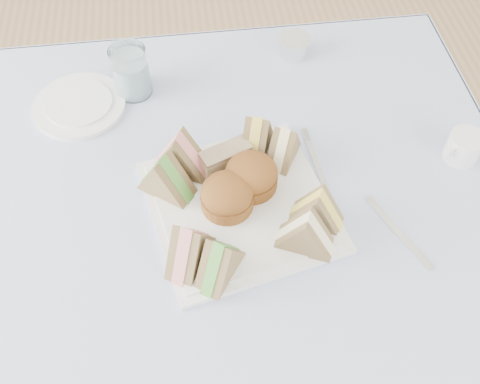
{
  "coord_description": "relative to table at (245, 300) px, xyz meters",
  "views": [
    {
      "loc": [
        -0.08,
        -0.52,
        1.54
      ],
      "look_at": [
        -0.01,
        0.01,
        0.8
      ],
      "focal_mm": 40.0,
      "sensor_mm": 36.0,
      "label": 1
    }
  ],
  "objects": [
    {
      "name": "pastry_slice",
      "position": [
        -0.02,
        0.1,
        0.41
      ],
      "size": [
        0.1,
        0.07,
        0.04
      ],
      "primitive_type": "cube",
      "rotation": [
        0.0,
        0.0,
        0.39
      ],
      "color": "beige",
      "rests_on": "serving_plate"
    },
    {
      "name": "tablecloth",
      "position": [
        0.0,
        0.0,
        0.37
      ],
      "size": [
        1.02,
        1.02,
        0.01
      ],
      "primitive_type": "cube",
      "color": "#B3C8FD",
      "rests_on": "table"
    },
    {
      "name": "tea_strainer",
      "position": [
        0.16,
        0.41,
        0.4
      ],
      "size": [
        0.09,
        0.09,
        0.04
      ],
      "primitive_type": "cylinder",
      "rotation": [
        0.0,
        0.0,
        -0.32
      ],
      "color": "silver",
      "rests_on": "tablecloth"
    },
    {
      "name": "sandwich_fr_a",
      "position": [
        0.12,
        -0.04,
        0.43
      ],
      "size": [
        0.1,
        0.08,
        0.08
      ],
      "primitive_type": null,
      "rotation": [
        0.0,
        0.0,
        -0.49
      ],
      "color": "brown",
      "rests_on": "serving_plate"
    },
    {
      "name": "table",
      "position": [
        0.0,
        0.0,
        0.0
      ],
      "size": [
        0.9,
        0.9,
        0.74
      ],
      "primitive_type": "cube",
      "color": "brown",
      "rests_on": "floor"
    },
    {
      "name": "sandwich_fl_b",
      "position": [
        -0.06,
        -0.12,
        0.43
      ],
      "size": [
        0.09,
        0.11,
        0.09
      ],
      "primitive_type": null,
      "rotation": [
        0.0,
        0.0,
        0.96
      ],
      "color": "brown",
      "rests_on": "serving_plate"
    },
    {
      "name": "floor",
      "position": [
        0.0,
        0.0,
        -0.37
      ],
      "size": [
        4.0,
        4.0,
        0.0
      ],
      "primitive_type": "plane",
      "color": "#9E7751",
      "rests_on": "ground"
    },
    {
      "name": "knife",
      "position": [
        0.26,
        -0.08,
        0.38
      ],
      "size": [
        0.08,
        0.16,
        0.0
      ],
      "primitive_type": "cube",
      "rotation": [
        0.0,
        0.0,
        0.41
      ],
      "color": "silver",
      "rests_on": "tablecloth"
    },
    {
      "name": "sandwich_fl_a",
      "position": [
        -0.1,
        -0.09,
        0.43
      ],
      "size": [
        0.09,
        0.11,
        0.09
      ],
      "primitive_type": null,
      "rotation": [
        0.0,
        0.0,
        1.05
      ],
      "color": "brown",
      "rests_on": "serving_plate"
    },
    {
      "name": "scone_right",
      "position": [
        0.02,
        0.05,
        0.42
      ],
      "size": [
        0.13,
        0.13,
        0.06
      ],
      "primitive_type": "cylinder",
      "rotation": [
        0.0,
        0.0,
        0.5
      ],
      "color": "brown",
      "rests_on": "serving_plate"
    },
    {
      "name": "sandwich_fr_b",
      "position": [
        0.09,
        -0.09,
        0.43
      ],
      "size": [
        0.11,
        0.08,
        0.09
      ],
      "primitive_type": null,
      "rotation": [
        0.0,
        0.0,
        -0.43
      ],
      "color": "brown",
      "rests_on": "serving_plate"
    },
    {
      "name": "sandwich_br_b",
      "position": [
        0.04,
        0.13,
        0.43
      ],
      "size": [
        0.08,
        0.1,
        0.08
      ],
      "primitive_type": null,
      "rotation": [
        0.0,
        0.0,
        -1.97
      ],
      "color": "brown",
      "rests_on": "serving_plate"
    },
    {
      "name": "side_plate",
      "position": [
        -0.31,
        0.3,
        0.38
      ],
      "size": [
        0.25,
        0.25,
        0.01
      ],
      "primitive_type": "cylinder",
      "rotation": [
        0.0,
        0.0,
        0.41
      ],
      "color": "white",
      "rests_on": "tablecloth"
    },
    {
      "name": "creamer_jug",
      "position": [
        0.42,
        0.07,
        0.4
      ],
      "size": [
        0.08,
        0.08,
        0.06
      ],
      "primitive_type": "cylinder",
      "rotation": [
        0.0,
        0.0,
        0.34
      ],
      "color": "white",
      "rests_on": "tablecloth"
    },
    {
      "name": "scone_left",
      "position": [
        -0.03,
        0.01,
        0.42
      ],
      "size": [
        0.12,
        0.12,
        0.06
      ],
      "primitive_type": "cylinder",
      "rotation": [
        0.0,
        0.0,
        0.33
      ],
      "color": "brown",
      "rests_on": "serving_plate"
    },
    {
      "name": "water_glass",
      "position": [
        -0.19,
        0.33,
        0.43
      ],
      "size": [
        0.09,
        0.09,
        0.11
      ],
      "primitive_type": "cylinder",
      "rotation": [
        0.0,
        0.0,
        -0.21
      ],
      "color": "white",
      "rests_on": "tablecloth"
    },
    {
      "name": "serving_plate",
      "position": [
        -0.01,
        0.01,
        0.38
      ],
      "size": [
        0.37,
        0.37,
        0.01
      ],
      "primitive_type": "cube",
      "rotation": [
        0.0,
        0.0,
        0.22
      ],
      "color": "white",
      "rests_on": "tablecloth"
    },
    {
      "name": "fork",
      "position": [
        0.15,
        0.06,
        0.38
      ],
      "size": [
        0.02,
        0.18,
        0.0
      ],
      "primitive_type": "cube",
      "rotation": [
        0.0,
        0.0,
        0.08
      ],
      "color": "silver",
      "rests_on": "tablecloth"
    },
    {
      "name": "sandwich_br_a",
      "position": [
        0.08,
        0.1,
        0.43
      ],
      "size": [
        0.08,
        0.1,
        0.08
      ],
      "primitive_type": null,
      "rotation": [
        0.0,
        0.0,
        -2.08
      ],
      "color": "brown",
      "rests_on": "serving_plate"
    },
    {
      "name": "sandwich_bl_a",
      "position": [
        -0.14,
        0.06,
        0.43
      ],
      "size": [
        0.11,
        0.1,
        0.09
      ],
      "primitive_type": null,
      "rotation": [
        0.0,
        0.0,
        2.49
      ],
      "color": "brown",
      "rests_on": "serving_plate"
    },
    {
      "name": "sandwich_bl_b",
      "position": [
        -0.11,
        0.1,
        0.44
      ],
      "size": [
        0.12,
        0.09,
        0.09
      ],
      "primitive_type": null,
      "rotation": [
        0.0,
        0.0,
        2.67
      ],
      "color": "brown",
      "rests_on": "serving_plate"
    }
  ]
}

